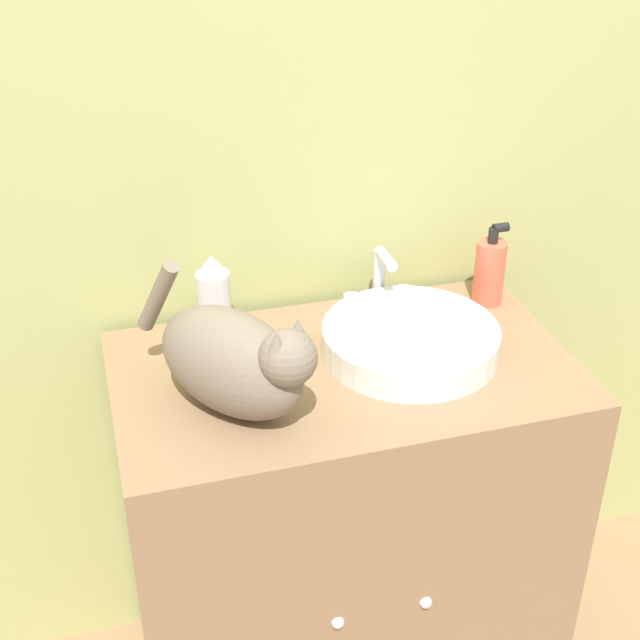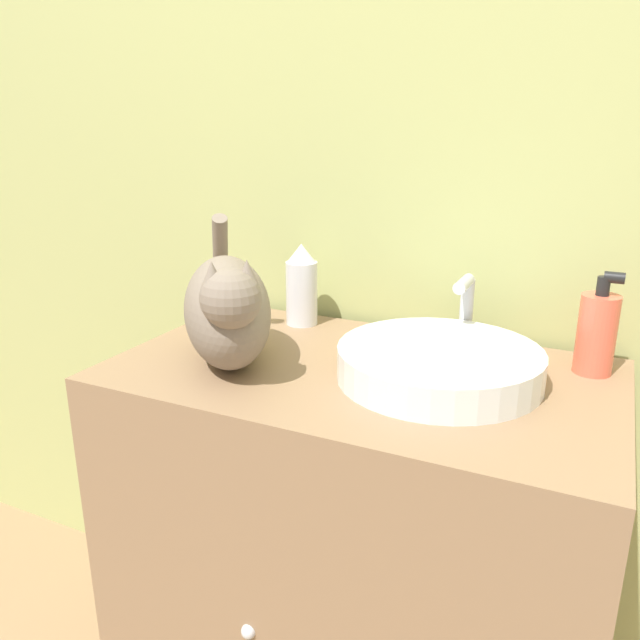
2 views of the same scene
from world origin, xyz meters
The scene contains 7 objects.
wall_back centered at (0.00, 0.52, 1.25)m, with size 6.00×0.05×2.50m.
vanity_cabinet centered at (0.00, 0.24, 0.40)m, with size 0.82×0.49×0.81m.
sink_basin centered at (0.13, 0.25, 0.84)m, with size 0.32×0.32×0.05m.
faucet centered at (0.13, 0.42, 0.86)m, with size 0.14×0.09×0.13m.
cat centered at (-0.21, 0.17, 0.91)m, with size 0.28×0.33×0.23m.
soap_bottle centered at (0.35, 0.39, 0.88)m, with size 0.06×0.06×0.17m.
spray_bottle centered at (-0.20, 0.42, 0.89)m, with size 0.06×0.06×0.16m.
Camera 2 is at (0.35, -0.65, 1.20)m, focal length 35.00 mm.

